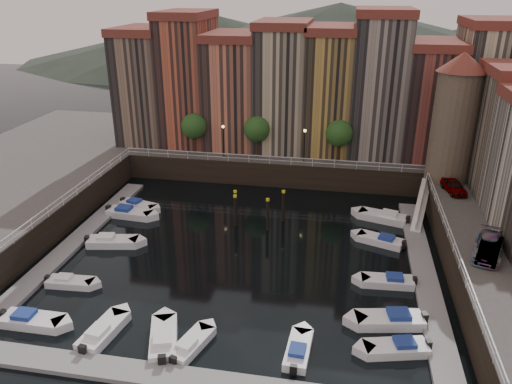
% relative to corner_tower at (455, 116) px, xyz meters
% --- Properties ---
extents(ground, '(200.00, 200.00, 0.00)m').
position_rel_corner_tower_xyz_m(ground, '(-20.00, -14.50, -10.19)').
color(ground, black).
rests_on(ground, ground).
extents(quay_far, '(80.00, 20.00, 3.00)m').
position_rel_corner_tower_xyz_m(quay_far, '(-20.00, 11.50, -8.69)').
color(quay_far, black).
rests_on(quay_far, ground).
extents(dock_left, '(2.00, 28.00, 0.35)m').
position_rel_corner_tower_xyz_m(dock_left, '(-36.20, -15.50, -10.02)').
color(dock_left, gray).
rests_on(dock_left, ground).
extents(dock_right, '(2.00, 28.00, 0.35)m').
position_rel_corner_tower_xyz_m(dock_right, '(-3.80, -15.50, -10.02)').
color(dock_right, gray).
rests_on(dock_right, ground).
extents(dock_near, '(30.00, 2.00, 0.35)m').
position_rel_corner_tower_xyz_m(dock_near, '(-20.00, -31.50, -10.02)').
color(dock_near, gray).
rests_on(dock_near, ground).
extents(mountains, '(145.00, 100.00, 18.00)m').
position_rel_corner_tower_xyz_m(mountains, '(-18.28, 95.50, -2.28)').
color(mountains, '#2D382D').
rests_on(mountains, ground).
extents(far_terrace, '(48.70, 10.30, 17.50)m').
position_rel_corner_tower_xyz_m(far_terrace, '(-16.69, 9.00, 0.76)').
color(far_terrace, '#7C624F').
rests_on(far_terrace, quay_far).
extents(corner_tower, '(5.20, 5.20, 13.80)m').
position_rel_corner_tower_xyz_m(corner_tower, '(0.00, 0.00, 0.00)').
color(corner_tower, '#6B5B4C').
rests_on(corner_tower, quay_right).
extents(promenade_trees, '(21.20, 3.20, 5.20)m').
position_rel_corner_tower_xyz_m(promenade_trees, '(-21.33, 3.70, -3.61)').
color(promenade_trees, black).
rests_on(promenade_trees, quay_far).
extents(street_lamps, '(10.36, 0.36, 4.18)m').
position_rel_corner_tower_xyz_m(street_lamps, '(-21.00, 2.70, -4.30)').
color(street_lamps, black).
rests_on(street_lamps, quay_far).
extents(railings, '(36.08, 34.04, 0.52)m').
position_rel_corner_tower_xyz_m(railings, '(-20.00, -9.62, -6.41)').
color(railings, white).
rests_on(railings, ground).
extents(gangway, '(2.78, 8.32, 3.73)m').
position_rel_corner_tower_xyz_m(gangway, '(-2.90, -4.50, -8.28)').
color(gangway, white).
rests_on(gangway, ground).
extents(mooring_pilings, '(5.26, 2.72, 3.78)m').
position_rel_corner_tower_xyz_m(mooring_pilings, '(-19.82, -8.93, -8.54)').
color(mooring_pilings, black).
rests_on(mooring_pilings, ground).
extents(boat_left_0, '(4.90, 1.80, 1.13)m').
position_rel_corner_tower_xyz_m(boat_left_0, '(-32.97, -28.10, -9.81)').
color(boat_left_0, white).
rests_on(boat_left_0, ground).
extents(boat_left_1, '(4.16, 1.73, 0.94)m').
position_rel_corner_tower_xyz_m(boat_left_1, '(-32.90, -22.86, -9.88)').
color(boat_left_1, white).
rests_on(boat_left_1, ground).
extents(boat_left_2, '(5.14, 2.64, 1.15)m').
position_rel_corner_tower_xyz_m(boat_left_2, '(-32.52, -15.81, -9.81)').
color(boat_left_2, white).
rests_on(boat_left_2, ground).
extents(boat_left_3, '(5.25, 2.24, 1.19)m').
position_rel_corner_tower_xyz_m(boat_left_3, '(-33.51, -9.53, -9.79)').
color(boat_left_3, white).
rests_on(boat_left_3, ground).
extents(boat_left_4, '(4.60, 2.66, 1.03)m').
position_rel_corner_tower_xyz_m(boat_left_4, '(-33.43, -7.33, -9.85)').
color(boat_left_4, white).
rests_on(boat_left_4, ground).
extents(boat_right_0, '(4.71, 2.67, 1.06)m').
position_rel_corner_tower_xyz_m(boat_right_0, '(-6.81, -26.29, -9.84)').
color(boat_right_0, white).
rests_on(boat_right_0, ground).
extents(boat_right_1, '(5.38, 2.80, 1.21)m').
position_rel_corner_tower_xyz_m(boat_right_1, '(-7.05, -23.30, -9.79)').
color(boat_right_1, white).
rests_on(boat_right_1, ground).
extents(boat_right_2, '(4.56, 1.90, 1.04)m').
position_rel_corner_tower_xyz_m(boat_right_2, '(-6.90, -17.97, -9.85)').
color(boat_right_2, white).
rests_on(boat_right_2, ground).
extents(boat_right_3, '(4.69, 3.05, 1.06)m').
position_rel_corner_tower_xyz_m(boat_right_3, '(-7.16, -10.82, -9.84)').
color(boat_right_3, white).
rests_on(boat_right_3, ground).
extents(boat_right_4, '(5.41, 3.27, 1.21)m').
position_rel_corner_tower_xyz_m(boat_right_4, '(-6.67, -5.60, -9.79)').
color(boat_right_4, white).
rests_on(boat_right_4, ground).
extents(boat_near_0, '(2.38, 4.87, 1.09)m').
position_rel_corner_tower_xyz_m(boat_near_0, '(-27.24, -28.36, -9.83)').
color(boat_near_0, white).
rests_on(boat_near_0, ground).
extents(boat_near_1, '(3.17, 5.08, 1.14)m').
position_rel_corner_tower_xyz_m(boat_near_1, '(-22.70, -28.35, -9.81)').
color(boat_near_1, white).
rests_on(boat_near_1, ground).
extents(boat_near_2, '(2.66, 4.34, 0.97)m').
position_rel_corner_tower_xyz_m(boat_near_2, '(-20.70, -28.47, -9.87)').
color(boat_near_2, white).
rests_on(boat_near_2, ground).
extents(boat_near_3, '(1.76, 4.32, 0.98)m').
position_rel_corner_tower_xyz_m(boat_near_3, '(-13.38, -27.74, -9.86)').
color(boat_near_3, white).
rests_on(boat_near_3, ground).
extents(car_a, '(2.49, 4.22, 1.35)m').
position_rel_corner_tower_xyz_m(car_a, '(0.16, -3.94, -6.52)').
color(car_a, gray).
rests_on(car_a, quay_right).
extents(car_b, '(2.89, 4.59, 1.43)m').
position_rel_corner_tower_xyz_m(car_b, '(0.54, -17.38, -6.48)').
color(car_b, gray).
rests_on(car_b, quay_right).
extents(car_c, '(3.51, 5.52, 1.49)m').
position_rel_corner_tower_xyz_m(car_c, '(0.50, -17.05, -6.45)').
color(car_c, gray).
rests_on(car_c, quay_right).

